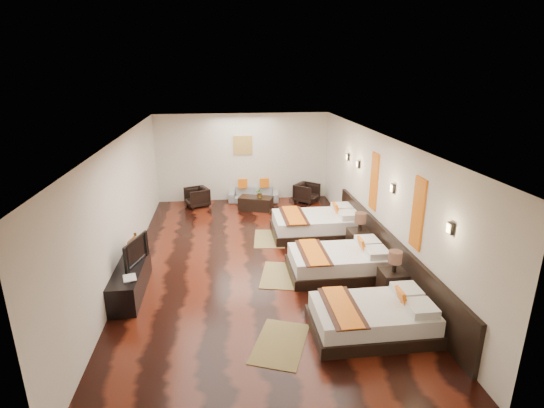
{
  "coord_description": "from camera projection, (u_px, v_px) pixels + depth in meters",
  "views": [
    {
      "loc": [
        -0.67,
        -8.48,
        4.15
      ],
      "look_at": [
        0.46,
        0.76,
        1.1
      ],
      "focal_mm": 27.56,
      "sensor_mm": 36.0,
      "label": 1
    }
  ],
  "objects": [
    {
      "name": "left_wall",
      "position": [
        123.0,
        207.0,
        8.62
      ],
      "size": [
        0.01,
        9.5,
        2.8
      ],
      "primitive_type": "cube",
      "color": "silver",
      "rests_on": "floor"
    },
    {
      "name": "ceiling",
      "position": [
        254.0,
        137.0,
        8.5
      ],
      "size": [
        5.5,
        9.5,
        0.01
      ],
      "primitive_type": "cube",
      "color": "white",
      "rests_on": "floor"
    },
    {
      "name": "back_wall",
      "position": [
        243.0,
        157.0,
        13.41
      ],
      "size": [
        5.5,
        0.01,
        2.8
      ],
      "primitive_type": "cube",
      "color": "silver",
      "rests_on": "floor"
    },
    {
      "name": "bed_mid",
      "position": [
        339.0,
        262.0,
        8.75
      ],
      "size": [
        2.07,
        1.3,
        0.79
      ],
      "color": "black",
      "rests_on": "floor"
    },
    {
      "name": "table_plant",
      "position": [
        260.0,
        193.0,
        12.59
      ],
      "size": [
        0.26,
        0.23,
        0.29
      ],
      "primitive_type": "imported",
      "rotation": [
        0.0,
        0.0,
        0.02
      ],
      "color": "#2C571D",
      "rests_on": "coffee_table"
    },
    {
      "name": "armchair_left",
      "position": [
        197.0,
        197.0,
        13.02
      ],
      "size": [
        0.86,
        0.85,
        0.6
      ],
      "primitive_type": "imported",
      "rotation": [
        0.0,
        0.0,
        -1.16
      ],
      "color": "black",
      "rests_on": "floor"
    },
    {
      "name": "jute_mat_near",
      "position": [
        280.0,
        343.0,
        6.59
      ],
      "size": [
        1.13,
        1.39,
        0.01
      ],
      "primitive_type": "cube",
      "rotation": [
        0.0,
        0.0,
        -0.37
      ],
      "color": "olive",
      "rests_on": "floor"
    },
    {
      "name": "bed_near",
      "position": [
        374.0,
        318.0,
        6.81
      ],
      "size": [
        1.98,
        1.25,
        0.76
      ],
      "color": "black",
      "rests_on": "floor"
    },
    {
      "name": "tv",
      "position": [
        132.0,
        251.0,
        7.99
      ],
      "size": [
        0.37,
        0.89,
        0.51
      ],
      "primitive_type": "imported",
      "rotation": [
        0.0,
        0.0,
        1.28
      ],
      "color": "black",
      "rests_on": "tv_console"
    },
    {
      "name": "floor",
      "position": [
        256.0,
        262.0,
        9.37
      ],
      "size": [
        5.5,
        9.5,
        0.01
      ],
      "primitive_type": "cube",
      "color": "black",
      "rests_on": "ground"
    },
    {
      "name": "figurine",
      "position": [
        136.0,
        242.0,
        8.6
      ],
      "size": [
        0.39,
        0.39,
        0.38
      ],
      "primitive_type": "imported",
      "rotation": [
        0.0,
        0.0,
        -0.08
      ],
      "color": "brown",
      "rests_on": "tv_console"
    },
    {
      "name": "coffee_table",
      "position": [
        256.0,
        203.0,
        12.76
      ],
      "size": [
        1.11,
        0.82,
        0.4
      ],
      "primitive_type": "cube",
      "rotation": [
        0.0,
        0.0,
        -0.36
      ],
      "color": "black",
      "rests_on": "floor"
    },
    {
      "name": "sconce_lounge",
      "position": [
        348.0,
        157.0,
        11.27
      ],
      "size": [
        0.07,
        0.12,
        0.18
      ],
      "color": "black",
      "rests_on": "right_wall"
    },
    {
      "name": "sconce_mid",
      "position": [
        393.0,
        188.0,
        8.35
      ],
      "size": [
        0.07,
        0.12,
        0.18
      ],
      "color": "black",
      "rests_on": "right_wall"
    },
    {
      "name": "sconce_far",
      "position": [
        358.0,
        164.0,
        10.42
      ],
      "size": [
        0.07,
        0.12,
        0.18
      ],
      "color": "black",
      "rests_on": "right_wall"
    },
    {
      "name": "orange_panel_b",
      "position": [
        374.0,
        181.0,
        9.43
      ],
      "size": [
        0.04,
        0.4,
        1.3
      ],
      "primitive_type": "cube",
      "color": "#D86014",
      "rests_on": "right_wall"
    },
    {
      "name": "jute_mat_far",
      "position": [
        269.0,
        239.0,
        10.62
      ],
      "size": [
        0.88,
        1.28,
        0.01
      ],
      "primitive_type": "cube",
      "rotation": [
        0.0,
        0.0,
        -0.11
      ],
      "color": "olive",
      "rests_on": "floor"
    },
    {
      "name": "nightstand_b",
      "position": [
        359.0,
        239.0,
        9.76
      ],
      "size": [
        0.5,
        0.5,
        0.98
      ],
      "color": "black",
      "rests_on": "floor"
    },
    {
      "name": "right_wall",
      "position": [
        379.0,
        198.0,
        9.25
      ],
      "size": [
        0.01,
        9.5,
        2.8
      ],
      "primitive_type": "cube",
      "color": "silver",
      "rests_on": "floor"
    },
    {
      "name": "nightstand_a",
      "position": [
        393.0,
        281.0,
        7.86
      ],
      "size": [
        0.47,
        0.47,
        0.93
      ],
      "color": "black",
      "rests_on": "floor"
    },
    {
      "name": "book",
      "position": [
        123.0,
        279.0,
        7.42
      ],
      "size": [
        0.3,
        0.35,
        0.03
      ],
      "primitive_type": "imported",
      "rotation": [
        0.0,
        0.0,
        0.27
      ],
      "color": "black",
      "rests_on": "tv_console"
    },
    {
      "name": "tv_console",
      "position": [
        131.0,
        280.0,
        8.0
      ],
      "size": [
        0.5,
        1.8,
        0.55
      ],
      "primitive_type": "cube",
      "color": "black",
      "rests_on": "floor"
    },
    {
      "name": "headboard_panel",
      "position": [
        387.0,
        252.0,
        8.78
      ],
      "size": [
        0.08,
        6.6,
        0.9
      ],
      "primitive_type": "cube",
      "color": "black",
      "rests_on": "floor"
    },
    {
      "name": "jute_mat_mid",
      "position": [
        280.0,
        275.0,
        8.75
      ],
      "size": [
        1.0,
        1.34,
        0.01
      ],
      "primitive_type": "cube",
      "rotation": [
        0.0,
        0.0,
        -0.22
      ],
      "color": "olive",
      "rests_on": "floor"
    },
    {
      "name": "sconce_near",
      "position": [
        450.0,
        228.0,
        6.27
      ],
      "size": [
        0.07,
        0.12,
        0.18
      ],
      "color": "black",
      "rests_on": "right_wall"
    },
    {
      "name": "armchair_right",
      "position": [
        307.0,
        193.0,
        13.43
      ],
      "size": [
        0.95,
        0.95,
        0.62
      ],
      "primitive_type": "imported",
      "rotation": [
        0.0,
        0.0,
        0.85
      ],
      "color": "black",
      "rests_on": "floor"
    },
    {
      "name": "sofa",
      "position": [
        254.0,
        194.0,
        13.53
      ],
      "size": [
        1.65,
        0.79,
        0.47
      ],
      "primitive_type": "imported",
      "rotation": [
        0.0,
        0.0,
        -0.11
      ],
      "color": "gray",
      "rests_on": "floor"
    },
    {
      "name": "gold_artwork",
      "position": [
        243.0,
        145.0,
        13.27
      ],
      "size": [
        0.6,
        0.04,
        0.6
      ],
      "primitive_type": "cube",
      "color": "#AD873F",
      "rests_on": "back_wall"
    },
    {
      "name": "bed_far",
      "position": [
        317.0,
        224.0,
        10.77
      ],
      "size": [
        2.23,
        1.4,
        0.85
      ],
      "color": "black",
      "rests_on": "floor"
    },
    {
      "name": "orange_panel_a",
      "position": [
        418.0,
        213.0,
        7.36
      ],
      "size": [
        0.04,
        0.4,
        1.3
      ],
      "primitive_type": "cube",
      "color": "#D86014",
      "rests_on": "right_wall"
    }
  ]
}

